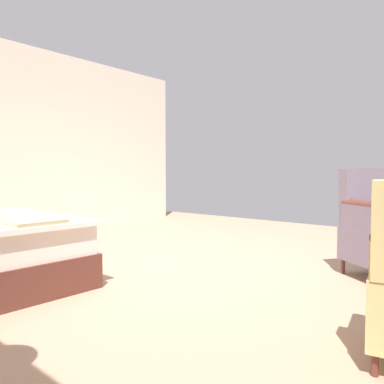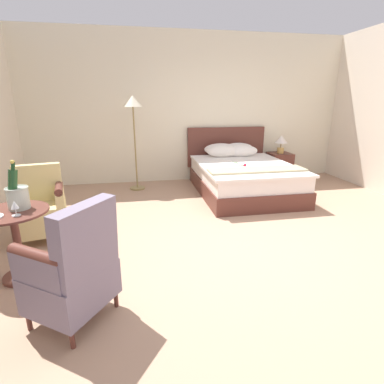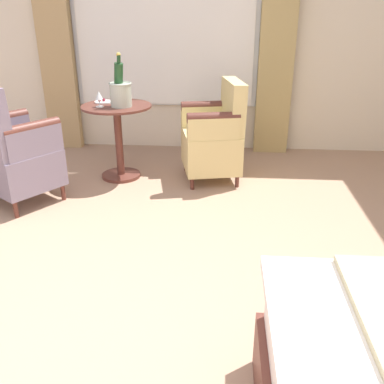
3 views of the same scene
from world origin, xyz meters
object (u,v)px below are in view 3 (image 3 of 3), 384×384
(side_table_round, at_px, (118,133))
(armchair_facing_bed, at_px, (12,152))
(wine_glass_near_bucket, at_px, (118,91))
(snack_plate, at_px, (104,102))
(armchair_by_window, at_px, (215,137))
(wine_glass_near_edge, at_px, (99,96))
(champagne_bucket, at_px, (120,91))

(side_table_round, height_order, armchair_facing_bed, armchair_facing_bed)
(wine_glass_near_bucket, bearing_deg, snack_plate, -67.29)
(armchair_by_window, bearing_deg, side_table_round, -87.88)
(wine_glass_near_edge, xyz_separation_m, snack_plate, (-0.19, -0.02, -0.08))
(side_table_round, relative_size, wine_glass_near_bucket, 5.07)
(champagne_bucket, relative_size, armchair_facing_bed, 0.47)
(wine_glass_near_bucket, relative_size, armchair_facing_bed, 0.14)
(wine_glass_near_bucket, xyz_separation_m, wine_glass_near_edge, (0.24, -0.11, -0.00))
(side_table_round, distance_m, snack_plate, 0.32)
(armchair_by_window, xyz_separation_m, armchair_facing_bed, (0.67, -1.59, 0.04))
(champagne_bucket, relative_size, snack_plate, 2.68)
(wine_glass_near_edge, bearing_deg, snack_plate, -175.06)
(wine_glass_near_bucket, relative_size, wine_glass_near_edge, 0.98)
(side_table_round, xyz_separation_m, snack_plate, (-0.10, -0.14, 0.27))
(side_table_round, xyz_separation_m, armchair_facing_bed, (0.63, -0.70, 0.01))
(side_table_round, relative_size, snack_plate, 4.02)
(champagne_bucket, bearing_deg, snack_plate, -126.97)
(snack_plate, xyz_separation_m, armchair_by_window, (0.07, 1.02, -0.29))
(side_table_round, xyz_separation_m, armchair_by_window, (-0.03, 0.88, -0.02))
(side_table_round, relative_size, wine_glass_near_edge, 4.98)
(side_table_round, relative_size, armchair_facing_bed, 0.70)
(wine_glass_near_bucket, xyz_separation_m, snack_plate, (0.05, -0.12, -0.09))
(wine_glass_near_edge, height_order, armchair_facing_bed, armchair_facing_bed)
(wine_glass_near_bucket, xyz_separation_m, armchair_facing_bed, (0.79, -0.69, -0.34))
(snack_plate, distance_m, armchair_facing_bed, 0.96)
(wine_glass_near_edge, height_order, snack_plate, wine_glass_near_edge)
(champagne_bucket, bearing_deg, wine_glass_near_edge, -79.01)
(side_table_round, height_order, champagne_bucket, champagne_bucket)
(wine_glass_near_bucket, distance_m, snack_plate, 0.16)
(side_table_round, xyz_separation_m, wine_glass_near_bucket, (-0.15, -0.02, 0.35))
(wine_glass_near_bucket, xyz_separation_m, armchair_by_window, (0.12, 0.90, -0.38))
(snack_plate, relative_size, armchair_facing_bed, 0.17)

